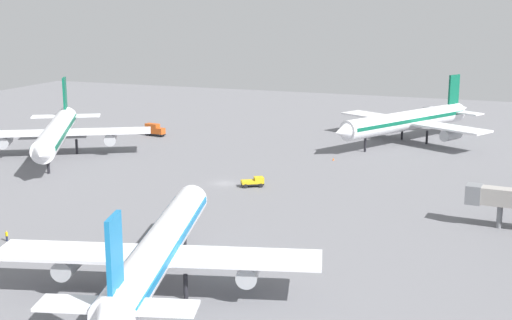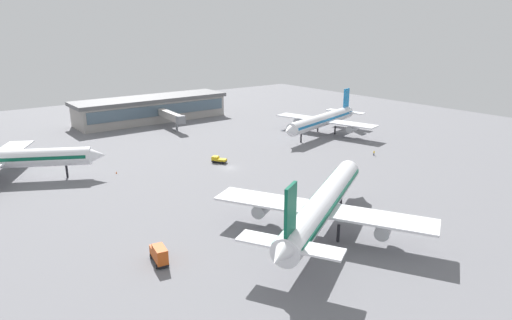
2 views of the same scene
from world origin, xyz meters
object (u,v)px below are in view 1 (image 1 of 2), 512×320
Objects in this scene: airplane_taxiing at (57,132)px; catering_truck at (154,130)px; airplane_at_gate at (160,247)px; ground_crew_worker at (7,236)px; pushback_tractor at (254,182)px; safety_cone_near_gate at (333,159)px; airplane_distant at (408,120)px.

airplane_taxiing is 32.83m from catering_truck.
airplane_at_gate reaches higher than ground_crew_worker.
airplane_taxiing is 53.75m from pushback_tractor.
catering_truck is 86.98m from ground_crew_worker.
catering_truck reaches higher than pushback_tractor.
airplane_taxiing is 82.63× the size of safety_cone_near_gate.
pushback_tractor reaches higher than ground_crew_worker.
airplane_taxiing is at bearing 29.28° from airplane_at_gate.
catering_truck is 1.23× the size of pushback_tractor.
airplane_distant is 108.40m from ground_crew_worker.
ground_crew_worker is at bearing -0.42° from airplane_taxiing.
airplane_at_gate is 30.13× the size of ground_crew_worker.
ground_crew_worker is (-98.40, 45.19, -5.07)m from airplane_distant.
pushback_tractor is at bearing 162.87° from safety_cone_near_gate.
airplane_taxiing reaches higher than ground_crew_worker.
airplane_distant is (45.27, -74.12, -0.10)m from airplane_taxiing.
safety_cone_near_gate is at bearing -16.18° from airplane_at_gate.
pushback_tractor is 49.81m from ground_crew_worker.
pushback_tractor reaches higher than safety_cone_near_gate.
airplane_taxiing is 64.62m from safety_cone_near_gate.
airplane_distant is at bearing 37.63° from pushback_tractor.
safety_cone_near_gate is at bearing 41.92° from pushback_tractor.
airplane_taxiing is at bearing -94.94° from catering_truck.
catering_truck is at bearing 76.92° from safety_cone_near_gate.
ground_crew_worker is 79.23m from safety_cone_near_gate.
airplane_at_gate is 83.86× the size of safety_cone_near_gate.
airplane_distant is 67.20m from catering_truck.
ground_crew_worker is (-84.54, -20.43, -0.85)m from catering_truck.
airplane_at_gate is 107.59m from airplane_distant.
airplane_at_gate is at bearing 129.54° from ground_crew_worker.
safety_cone_near_gate is at bearing 2.95° from airplane_distant.
catering_truck is at bearing -49.33° from airplane_distant.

